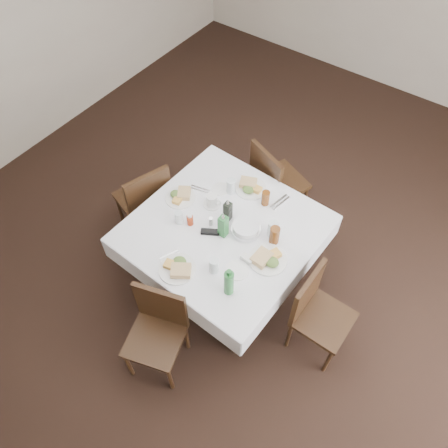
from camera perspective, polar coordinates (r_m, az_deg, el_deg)
name	(u,v)px	position (r m, az deg, el deg)	size (l,w,h in m)	color
ground_plane	(248,267)	(4.16, 3.14, -5.69)	(7.00, 7.00, 0.00)	black
room_shell	(260,125)	(2.85, 4.67, 12.71)	(6.04, 7.04, 2.80)	#B8AB9A
dining_table	(224,233)	(3.53, 0.01, -1.19)	(1.44, 1.44, 0.76)	black
chair_north	(273,180)	(4.15, 6.45, 5.74)	(0.57, 0.57, 0.92)	black
chair_south	(158,326)	(3.38, -8.59, -13.02)	(0.50, 0.50, 0.85)	black
chair_east	(316,309)	(3.47, 11.88, -10.83)	(0.41, 0.41, 0.86)	black
chair_west	(146,199)	(4.05, -10.17, 3.29)	(0.54, 0.54, 0.90)	black
meal_north	(250,187)	(3.72, 3.42, 4.85)	(0.27, 0.27, 0.06)	white
meal_south	(178,268)	(3.24, -6.01, -5.70)	(0.28, 0.28, 0.06)	white
meal_east	(267,259)	(3.28, 5.68, -4.56)	(0.29, 0.29, 0.06)	white
meal_west	(180,196)	(3.67, -5.72, 3.67)	(0.25, 0.25, 0.06)	white
side_plate_a	(221,189)	(3.72, -0.42, 4.59)	(0.15, 0.15, 0.01)	white
side_plate_b	(237,270)	(3.24, 1.73, -6.06)	(0.18, 0.18, 0.01)	white
water_n	(231,186)	(3.65, 0.93, 4.96)	(0.08, 0.08, 0.14)	silver
water_s	(214,265)	(3.19, -1.32, -5.42)	(0.07, 0.07, 0.14)	silver
water_e	(273,229)	(3.39, 6.38, -0.67)	(0.08, 0.08, 0.15)	silver
water_w	(179,217)	(3.47, -5.92, 0.86)	(0.06, 0.06, 0.12)	silver
iced_tea_a	(266,198)	(3.59, 5.45, 3.40)	(0.07, 0.07, 0.14)	brown
iced_tea_b	(274,235)	(3.34, 6.61, -1.46)	(0.08, 0.08, 0.16)	brown
bread_basket	(246,228)	(3.42, 2.89, -0.56)	(0.24, 0.24, 0.08)	silver
oil_cruet_dark	(228,211)	(3.45, 0.50, 1.78)	(0.06, 0.06, 0.23)	black
oil_cruet_green	(223,225)	(3.34, -0.10, -0.19)	(0.06, 0.06, 0.26)	#257130
ketchup_bottle	(190,220)	(3.46, -4.46, 0.56)	(0.05, 0.05, 0.11)	#B0310F
salt_shaker	(211,221)	(3.46, -1.72, 0.34)	(0.04, 0.04, 0.08)	white
pepper_shaker	(221,229)	(3.41, -0.43, -0.66)	(0.03, 0.03, 0.07)	#452F21
coffee_mug	(212,201)	(3.58, -1.56, 3.05)	(0.16, 0.14, 0.11)	white
sunglasses	(210,232)	(3.42, -1.82, -1.04)	(0.15, 0.12, 0.03)	black
green_bottle	(229,283)	(3.05, 0.64, -7.65)	(0.07, 0.07, 0.27)	#257130
sugar_caddy	(247,259)	(3.27, 3.05, -4.55)	(0.10, 0.06, 0.05)	white
cutlery_n	(280,202)	(3.66, 7.33, 2.86)	(0.08, 0.21, 0.01)	silver
cutlery_s	(170,256)	(3.33, -7.11, -4.13)	(0.10, 0.16, 0.01)	silver
cutlery_e	(258,264)	(3.28, 4.47, -5.23)	(0.20, 0.10, 0.01)	silver
cutlery_w	(200,189)	(3.73, -3.17, 4.55)	(0.18, 0.08, 0.01)	silver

